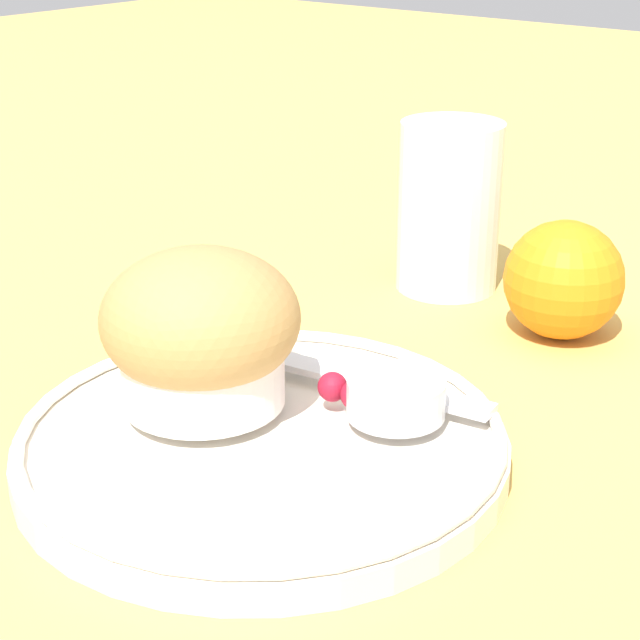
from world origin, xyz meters
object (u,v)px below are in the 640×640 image
at_px(muffin, 199,333).
at_px(butter_knife, 341,375).
at_px(orange_fruit, 564,280).
at_px(juice_glass, 449,207).

distance_m(muffin, butter_knife, 0.08).
bearing_deg(muffin, orange_fruit, 71.12).
height_order(butter_knife, orange_fruit, orange_fruit).
bearing_deg(butter_knife, orange_fruit, 67.60).
height_order(muffin, butter_knife, muffin).
distance_m(orange_fruit, juice_glass, 0.10).
bearing_deg(juice_glass, orange_fruit, -15.26).
relative_size(muffin, juice_glass, 0.85).
xyz_separation_m(muffin, orange_fruit, (0.08, 0.22, -0.02)).
distance_m(muffin, orange_fruit, 0.24).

